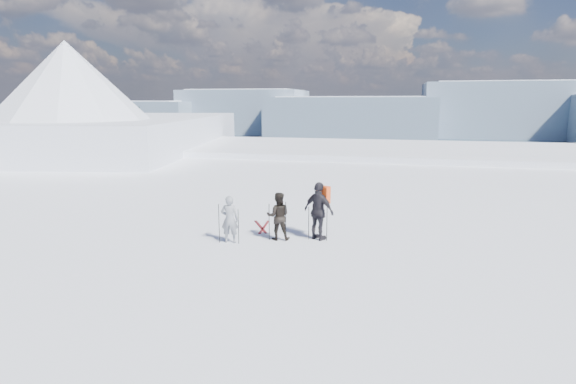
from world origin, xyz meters
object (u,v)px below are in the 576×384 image
at_px(skier_grey, 230,219).
at_px(skis_loose, 262,227).
at_px(skier_pack, 319,211).
at_px(skier_dark, 278,216).

height_order(skier_grey, skis_loose, skier_grey).
xyz_separation_m(skier_pack, skis_loose, (-2.26, 1.01, -0.96)).
relative_size(skier_dark, skis_loose, 0.95).
distance_m(skier_dark, skis_loose, 1.79).
xyz_separation_m(skier_dark, skis_loose, (-0.94, 1.30, -0.79)).
relative_size(skier_grey, skier_dark, 0.97).
bearing_deg(skier_pack, skier_grey, 46.03).
relative_size(skier_grey, skier_pack, 0.80).
height_order(skier_dark, skis_loose, skier_dark).
distance_m(skier_pack, skis_loose, 2.65).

